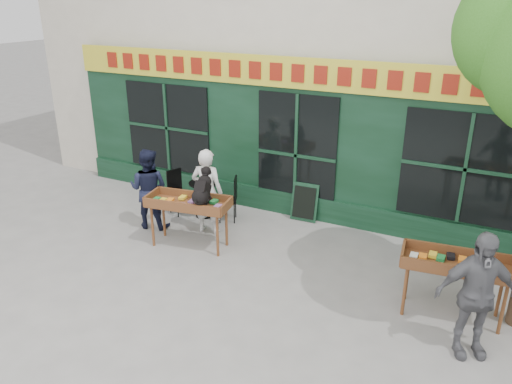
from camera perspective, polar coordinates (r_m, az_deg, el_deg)
ground at (r=8.85m, az=-1.46°, el=-8.23°), size 80.00×80.00×0.00m
book_cart_center at (r=9.18m, az=-7.74°, el=-1.51°), size 1.58×0.84×0.99m
dog at (r=8.79m, az=-6.18°, el=0.76°), size 0.43×0.64×0.60m
woman at (r=9.67m, az=-5.59°, el=0.03°), size 0.68×0.50×1.72m
book_cart_right at (r=7.68m, az=21.96°, el=-7.90°), size 1.56×0.79×0.99m
man_right at (r=7.00m, az=23.80°, el=-10.72°), size 1.11×0.84×1.76m
bistro_table at (r=10.50m, az=-6.02°, el=-0.04°), size 0.60×0.60×0.76m
bistro_chair_left at (r=10.78m, az=-9.05°, el=0.48°), size 0.47×0.47×0.95m
bistro_chair_right at (r=10.25m, az=-2.79°, el=-0.40°), size 0.48×0.48×0.95m
potted_plant at (r=10.37m, az=-6.10°, el=1.82°), size 0.16×0.12×0.28m
man_left at (r=10.11m, az=-12.17°, el=0.38°), size 0.92×0.79×1.63m
chalkboard at (r=10.36m, az=5.54°, el=-1.18°), size 0.57×0.22×0.79m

